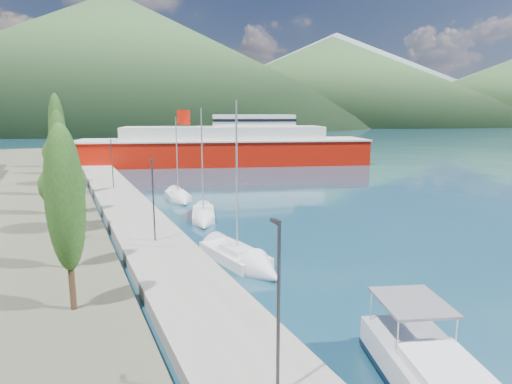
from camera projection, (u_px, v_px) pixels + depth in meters
name	position (u px, v px, depth m)	size (l,w,h in m)	color
ground	(111.00, 146.00, 131.56)	(1400.00, 1400.00, 0.00)	navy
quay	(128.00, 209.00, 43.96)	(5.00, 88.00, 0.80)	gray
hills_far	(167.00, 65.00, 619.35)	(1480.00, 900.00, 180.00)	gray
hills_near	(188.00, 69.00, 388.23)	(1010.00, 520.00, 115.00)	#33542C
tree_row	(59.00, 152.00, 46.97)	(4.10, 62.57, 11.60)	#47301E
lamp_posts	(148.00, 193.00, 32.85)	(0.15, 45.14, 6.06)	#2D2D33
sailboat_near	(250.00, 264.00, 28.22)	(3.69, 8.60, 11.96)	silver
sailboat_mid	(204.00, 219.00, 40.24)	(4.39, 8.19, 11.42)	silver
sailboat_far	(181.00, 199.00, 49.39)	(2.84, 7.35, 10.57)	silver
ferry	(225.00, 147.00, 84.50)	(57.35, 28.20, 11.19)	#B51205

